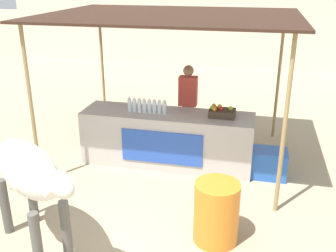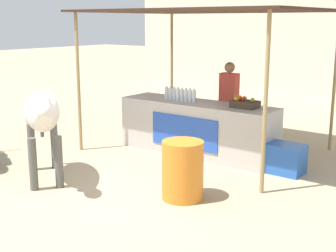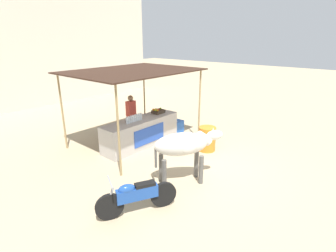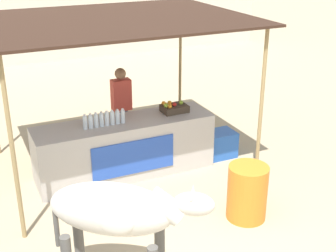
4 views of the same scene
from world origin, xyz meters
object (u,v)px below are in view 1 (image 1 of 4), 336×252
object	(u,v)px
stall_counter	(167,139)
water_barrel	(216,212)
cow	(29,174)
cooler_box	(268,163)
fruit_crate	(221,112)
vendor_behind_counter	(188,107)

from	to	relation	value
stall_counter	water_barrel	world-z (taller)	stall_counter
cow	water_barrel	bearing A→B (deg)	16.74
water_barrel	cooler_box	bearing A→B (deg)	70.91
cooler_box	stall_counter	bearing A→B (deg)	176.87
stall_counter	cow	world-z (taller)	cow
cooler_box	cow	xyz separation A→B (m)	(-2.81, -2.55, 0.79)
fruit_crate	cooler_box	size ratio (longest dim) A/B	0.73
stall_counter	cooler_box	distance (m)	1.79
vendor_behind_counter	water_barrel	bearing A→B (deg)	-72.09
vendor_behind_counter	cooler_box	distance (m)	1.87
cooler_box	water_barrel	size ratio (longest dim) A/B	0.73
fruit_crate	vendor_behind_counter	world-z (taller)	vendor_behind_counter
fruit_crate	stall_counter	bearing A→B (deg)	-176.53
cooler_box	cow	world-z (taller)	cow
fruit_crate	cow	size ratio (longest dim) A/B	0.26
stall_counter	cooler_box	xyz separation A→B (m)	(1.78, -0.10, -0.24)
vendor_behind_counter	cow	size ratio (longest dim) A/B	0.98
stall_counter	water_barrel	xyz separation A→B (m)	(1.12, -2.00, -0.07)
fruit_crate	vendor_behind_counter	size ratio (longest dim) A/B	0.27
stall_counter	fruit_crate	bearing A→B (deg)	3.47
cooler_box	water_barrel	xyz separation A→B (m)	(-0.66, -1.91, 0.17)
water_barrel	stall_counter	bearing A→B (deg)	119.13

